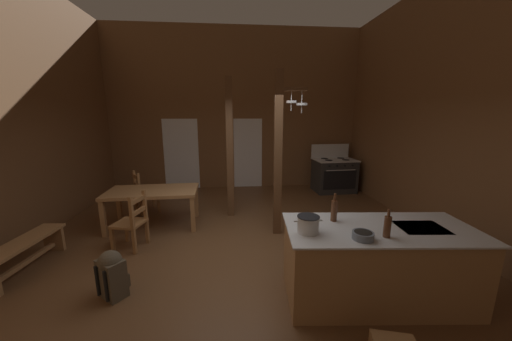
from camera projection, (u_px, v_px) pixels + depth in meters
name	position (u px, v px, depth m)	size (l,w,h in m)	color
ground_plane	(241.00, 258.00, 4.23)	(7.92, 8.91, 0.10)	brown
wall_back	(235.00, 110.00, 7.76)	(7.92, 0.14, 4.57)	brown
wall_right	(478.00, 107.00, 4.06)	(0.14, 8.91, 4.57)	brown
glazed_door_back_left	(181.00, 154.00, 7.81)	(1.00, 0.01, 2.05)	white
glazed_panel_back_right	(248.00, 153.00, 7.98)	(0.84, 0.01, 2.05)	white
kitchen_island	(377.00, 263.00, 3.16)	(2.23, 1.13, 0.91)	#9E7044
stove_range	(334.00, 175.00, 7.62)	(1.19, 0.88, 1.32)	#2A2A2A
support_post_with_pot_rack	(279.00, 151.00, 4.71)	(0.57, 0.21, 2.92)	brown
support_post_center	(230.00, 149.00, 5.61)	(0.14, 0.14, 2.92)	brown
dining_table	(153.00, 194.00, 5.20)	(1.74, 0.98, 0.74)	#9E7044
ladderback_chair_near_window	(132.00, 222.00, 4.36)	(0.53, 0.53, 0.95)	olive
ladderback_chair_by_post	(144.00, 193.00, 5.99)	(0.61, 0.61, 0.95)	olive
bench_along_left_wall	(24.00, 251.00, 3.76)	(0.45, 1.28, 0.44)	#9E7044
backpack	(112.00, 273.00, 3.21)	(0.39, 0.39, 0.60)	#4C4233
stockpot_on_counter	(308.00, 224.00, 2.93)	(0.32, 0.25, 0.19)	silver
mixing_bowl_on_counter	(363.00, 236.00, 2.77)	(0.22, 0.22, 0.08)	slate
bottle_tall_on_counter	(387.00, 226.00, 2.80)	(0.07, 0.07, 0.31)	#56331E
bottle_short_on_counter	(334.00, 210.00, 3.23)	(0.08, 0.08, 0.34)	#56331E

